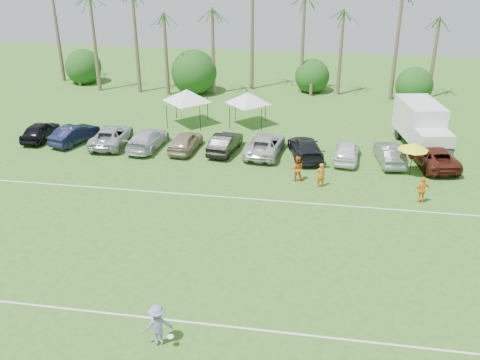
# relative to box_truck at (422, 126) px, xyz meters

# --- Properties ---
(ground) EXTENTS (120.00, 120.00, 0.00)m
(ground) POSITION_rel_box_truck_xyz_m (-14.95, -24.73, -1.84)
(ground) COLOR #35651E
(ground) RESTS_ON ground
(field_lines) EXTENTS (80.00, 12.10, 0.01)m
(field_lines) POSITION_rel_box_truck_xyz_m (-14.95, -16.73, -1.83)
(field_lines) COLOR white
(field_lines) RESTS_ON ground
(palm_tree_0) EXTENTS (2.40, 2.40, 8.90)m
(palm_tree_0) POSITION_rel_box_truck_xyz_m (-36.95, 13.27, 5.64)
(palm_tree_0) COLOR brown
(palm_tree_0) RESTS_ON ground
(palm_tree_1) EXTENTS (2.40, 2.40, 9.90)m
(palm_tree_1) POSITION_rel_box_truck_xyz_m (-31.95, 13.27, 6.51)
(palm_tree_1) COLOR brown
(palm_tree_1) RESTS_ON ground
(palm_tree_4) EXTENTS (2.40, 2.40, 8.90)m
(palm_tree_4) POSITION_rel_box_truck_xyz_m (-18.95, 13.27, 5.64)
(palm_tree_4) COLOR brown
(palm_tree_4) RESTS_ON ground
(palm_tree_5) EXTENTS (2.40, 2.40, 9.90)m
(palm_tree_5) POSITION_rel_box_truck_xyz_m (-14.95, 13.27, 6.51)
(palm_tree_5) COLOR brown
(palm_tree_5) RESTS_ON ground
(palm_tree_6) EXTENTS (2.40, 2.40, 10.90)m
(palm_tree_6) POSITION_rel_box_truck_xyz_m (-10.95, 13.27, 7.37)
(palm_tree_6) COLOR brown
(palm_tree_6) RESTS_ON ground
(palm_tree_8) EXTENTS (2.40, 2.40, 8.90)m
(palm_tree_8) POSITION_rel_box_truck_xyz_m (-1.95, 13.27, 5.64)
(palm_tree_8) COLOR brown
(palm_tree_8) RESTS_ON ground
(palm_tree_9) EXTENTS (2.40, 2.40, 9.90)m
(palm_tree_9) POSITION_rel_box_truck_xyz_m (3.05, 13.27, 6.51)
(palm_tree_9) COLOR brown
(palm_tree_9) RESTS_ON ground
(bush_tree_0) EXTENTS (4.00, 4.00, 4.00)m
(bush_tree_0) POSITION_rel_box_truck_xyz_m (-33.95, 14.27, -0.04)
(bush_tree_0) COLOR brown
(bush_tree_0) RESTS_ON ground
(bush_tree_1) EXTENTS (4.00, 4.00, 4.00)m
(bush_tree_1) POSITION_rel_box_truck_xyz_m (-20.95, 14.27, -0.04)
(bush_tree_1) COLOR brown
(bush_tree_1) RESTS_ON ground
(bush_tree_2) EXTENTS (4.00, 4.00, 4.00)m
(bush_tree_2) POSITION_rel_box_truck_xyz_m (-8.95, 14.27, -0.04)
(bush_tree_2) COLOR brown
(bush_tree_2) RESTS_ON ground
(bush_tree_3) EXTENTS (4.00, 4.00, 4.00)m
(bush_tree_3) POSITION_rel_box_truck_xyz_m (1.05, 14.27, -0.04)
(bush_tree_3) COLOR brown
(bush_tree_3) RESTS_ON ground
(sideline_player_a) EXTENTS (0.70, 0.59, 1.65)m
(sideline_player_a) POSITION_rel_box_truck_xyz_m (-7.39, -8.17, -1.02)
(sideline_player_a) COLOR orange
(sideline_player_a) RESTS_ON ground
(sideline_player_b) EXTENTS (0.88, 0.70, 1.74)m
(sideline_player_b) POSITION_rel_box_truck_xyz_m (-8.98, -7.48, -0.97)
(sideline_player_b) COLOR #D75817
(sideline_player_b) RESTS_ON ground
(sideline_player_c) EXTENTS (1.07, 0.72, 1.69)m
(sideline_player_c) POSITION_rel_box_truck_xyz_m (-1.18, -9.48, -1.00)
(sideline_player_c) COLOR orange
(sideline_player_c) RESTS_ON ground
(box_truck) EXTENTS (3.76, 7.04, 3.44)m
(box_truck) POSITION_rel_box_truck_xyz_m (0.00, 0.00, 0.00)
(box_truck) COLOR silver
(box_truck) RESTS_ON ground
(canopy_tent_left) EXTENTS (4.45, 4.45, 3.60)m
(canopy_tent_left) POSITION_rel_box_truck_xyz_m (-19.11, 2.69, 1.25)
(canopy_tent_left) COLOR black
(canopy_tent_left) RESTS_ON ground
(canopy_tent_right) EXTENTS (4.17, 4.17, 3.38)m
(canopy_tent_right) POSITION_rel_box_truck_xyz_m (-13.93, 3.31, 1.05)
(canopy_tent_right) COLOR black
(canopy_tent_right) RESTS_ON ground
(market_umbrella) EXTENTS (2.07, 2.07, 2.31)m
(market_umbrella) POSITION_rel_box_truck_xyz_m (-1.33, -5.24, 0.23)
(market_umbrella) COLOR black
(market_umbrella) RESTS_ON ground
(frisbee_player) EXTENTS (1.37, 1.09, 1.86)m
(frisbee_player) POSITION_rel_box_truck_xyz_m (-13.43, -24.18, -0.91)
(frisbee_player) COLOR #817CB0
(frisbee_player) RESTS_ON ground
(parked_car_0) EXTENTS (1.79, 4.32, 1.46)m
(parked_car_0) POSITION_rel_box_truck_xyz_m (-29.85, -2.97, -1.11)
(parked_car_0) COLOR black
(parked_car_0) RESTS_ON ground
(parked_car_1) EXTENTS (2.79, 4.70, 1.46)m
(parked_car_1) POSITION_rel_box_truck_xyz_m (-26.82, -3.18, -1.11)
(parked_car_1) COLOR black
(parked_car_1) RESTS_ON ground
(parked_car_2) EXTENTS (2.82, 5.43, 1.46)m
(parked_car_2) POSITION_rel_box_truck_xyz_m (-23.79, -3.09, -1.11)
(parked_car_2) COLOR #A7A8AA
(parked_car_2) RESTS_ON ground
(parked_car_3) EXTENTS (2.42, 5.18, 1.46)m
(parked_car_3) POSITION_rel_box_truck_xyz_m (-20.76, -3.32, -1.11)
(parked_car_3) COLOR #BCBAC4
(parked_car_3) RESTS_ON ground
(parked_car_4) EXTENTS (2.10, 4.43, 1.46)m
(parked_car_4) POSITION_rel_box_truck_xyz_m (-17.73, -3.37, -1.11)
(parked_car_4) COLOR gray
(parked_car_4) RESTS_ON ground
(parked_car_5) EXTENTS (2.15, 4.61, 1.46)m
(parked_car_5) POSITION_rel_box_truck_xyz_m (-14.70, -3.17, -1.11)
(parked_car_5) COLOR black
(parked_car_5) RESTS_ON ground
(parked_car_6) EXTENTS (2.88, 5.46, 1.46)m
(parked_car_6) POSITION_rel_box_truck_xyz_m (-11.67, -3.07, -1.11)
(parked_car_6) COLOR #BABABA
(parked_car_6) RESTS_ON ground
(parked_car_7) EXTENTS (3.22, 5.39, 1.46)m
(parked_car_7) POSITION_rel_box_truck_xyz_m (-8.64, -3.19, -1.11)
(parked_car_7) COLOR black
(parked_car_7) RESTS_ON ground
(parked_car_8) EXTENTS (2.17, 4.45, 1.46)m
(parked_car_8) POSITION_rel_box_truck_xyz_m (-5.61, -3.38, -1.11)
(parked_car_8) COLOR white
(parked_car_8) RESTS_ON ground
(parked_car_9) EXTENTS (2.12, 4.61, 1.46)m
(parked_car_9) POSITION_rel_box_truck_xyz_m (-2.58, -3.36, -1.11)
(parked_car_9) COLOR slate
(parked_car_9) RESTS_ON ground
(parked_car_10) EXTENTS (3.39, 5.63, 1.46)m
(parked_car_10) POSITION_rel_box_truck_xyz_m (0.44, -3.42, -1.11)
(parked_car_10) COLOR #501D13
(parked_car_10) RESTS_ON ground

